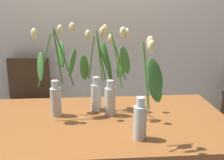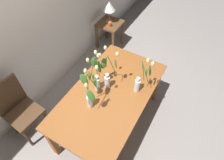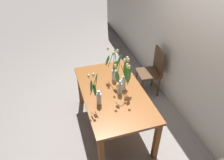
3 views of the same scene
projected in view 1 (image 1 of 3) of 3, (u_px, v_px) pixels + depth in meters
room_wall_rear at (94, 12)px, 2.77m from camera, size 9.00×0.10×2.70m
dining_table at (99, 134)px, 1.74m from camera, size 1.60×0.90×0.74m
tulip_vase_0 at (114, 87)px, 1.75m from camera, size 0.17×0.25×0.56m
tulip_vase_1 at (57, 82)px, 1.73m from camera, size 0.26×0.26×0.59m
tulip_vase_2 at (144, 107)px, 1.40m from camera, size 0.15×0.17×0.55m
tulip_vase_3 at (99, 76)px, 1.83m from camera, size 0.23×0.15×0.56m
dining_chair at (28, 102)px, 2.68m from camera, size 0.44×0.44×0.93m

